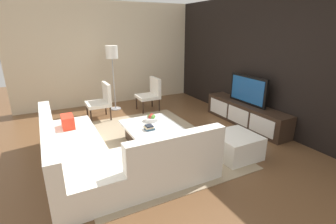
{
  "coord_description": "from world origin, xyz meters",
  "views": [
    {
      "loc": [
        3.91,
        -1.6,
        2.11
      ],
      "look_at": [
        -0.06,
        0.45,
        0.59
      ],
      "focal_mm": 26.48,
      "sensor_mm": 36.0,
      "label": 1
    }
  ],
  "objects": [
    {
      "name": "accent_chair_near",
      "position": [
        -1.89,
        -0.39,
        0.49
      ],
      "size": [
        0.56,
        0.54,
        0.87
      ],
      "rotation": [
        0.0,
        0.0,
        -0.17
      ],
      "color": "#332319",
      "rests_on": "ground"
    },
    {
      "name": "ottoman",
      "position": [
        1.05,
        1.18,
        0.2
      ],
      "size": [
        0.7,
        0.7,
        0.4
      ],
      "primitive_type": "cube",
      "color": "white",
      "rests_on": "ground"
    },
    {
      "name": "book_stack",
      "position": [
        0.11,
        -0.02,
        0.42
      ],
      "size": [
        0.16,
        0.17,
        0.08
      ],
      "color": "#2D516B",
      "rests_on": "coffee_table"
    },
    {
      "name": "feature_wall_back",
      "position": [
        0.0,
        2.7,
        1.4
      ],
      "size": [
        6.4,
        0.12,
        2.8
      ],
      "primitive_type": "cube",
      "color": "black",
      "rests_on": "ground"
    },
    {
      "name": "coffee_table",
      "position": [
        -0.1,
        0.1,
        0.2
      ],
      "size": [
        1.02,
        0.95,
        0.38
      ],
      "color": "#332319",
      "rests_on": "ground"
    },
    {
      "name": "ground_plane",
      "position": [
        0.0,
        0.0,
        0.0
      ],
      "size": [
        14.0,
        14.0,
        0.0
      ],
      "primitive_type": "plane",
      "color": "brown"
    },
    {
      "name": "sectional_couch",
      "position": [
        0.52,
        -0.91,
        0.28
      ],
      "size": [
        2.53,
        2.29,
        0.82
      ],
      "color": "white",
      "rests_on": "ground"
    },
    {
      "name": "television",
      "position": [
        0.0,
        2.4,
        0.82
      ],
      "size": [
        1.04,
        0.06,
        0.63
      ],
      "color": "black",
      "rests_on": "media_console"
    },
    {
      "name": "side_wall_left",
      "position": [
        -3.2,
        0.2,
        1.4
      ],
      "size": [
        0.12,
        5.2,
        2.8
      ],
      "primitive_type": "cube",
      "color": "beige",
      "rests_on": "ground"
    },
    {
      "name": "area_rug",
      "position": [
        -0.1,
        0.0,
        0.01
      ],
      "size": [
        3.35,
        2.6,
        0.01
      ],
      "primitive_type": "cube",
      "color": "tan",
      "rests_on": "ground"
    },
    {
      "name": "accent_chair_far",
      "position": [
        -1.97,
        0.93,
        0.49
      ],
      "size": [
        0.56,
        0.54,
        0.87
      ],
      "rotation": [
        0.0,
        0.0,
        -0.06
      ],
      "color": "#332319",
      "rests_on": "ground"
    },
    {
      "name": "media_console",
      "position": [
        -0.0,
        2.4,
        0.25
      ],
      "size": [
        2.21,
        0.45,
        0.5
      ],
      "color": "#332319",
      "rests_on": "ground"
    },
    {
      "name": "floor_lamp",
      "position": [
        -2.48,
        0.08,
        1.41
      ],
      "size": [
        0.31,
        0.31,
        1.69
      ],
      "color": "#A5A5AA",
      "rests_on": "ground"
    },
    {
      "name": "fruit_bowl",
      "position": [
        -0.28,
        0.2,
        0.43
      ],
      "size": [
        0.28,
        0.28,
        0.14
      ],
      "color": "silver",
      "rests_on": "coffee_table"
    }
  ]
}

